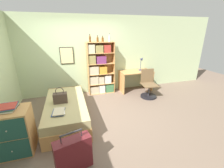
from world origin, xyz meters
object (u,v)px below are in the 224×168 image
Objects in this scene: magazine_pile_on_dresser at (8,107)px; bottle_green at (90,39)px; suitcase at (73,154)px; dresser at (14,132)px; bottle_blue at (109,39)px; desk_lamp at (142,61)px; bookcase at (100,71)px; bed at (66,110)px; book_stack_on_bed at (59,112)px; desk_chair at (148,89)px; bottle_brown at (98,39)px; handbag at (60,98)px; desk at (136,77)px; bottle_clear at (103,39)px.

magazine_pile_on_dresser is 3.02m from bottle_green.
suitcase is 1.38m from magazine_pile_on_dresser.
dresser is 3.58m from bottle_blue.
dresser is at bearing -148.54° from desk_lamp.
bed is at bearing -129.27° from bookcase.
magazine_pile_on_dresser is 1.40× the size of bottle_blue.
book_stack_on_bed is 0.82m from dresser.
desk_chair reaches higher than bed.
bottle_brown is at bearing 57.27° from book_stack_on_bed.
handbag is (-0.10, -0.05, 0.38)m from bed.
bottle_blue reaches higher than magazine_pile_on_dresser.
handbag is 0.42× the size of desk_chair.
magazine_pile_on_dresser is at bearing -133.20° from bookcase.
suitcase is 3.49m from bottle_brown.
handbag is at bearing -152.60° from desk.
suitcase is (0.09, -1.53, 0.04)m from bed.
bottle_green is at bearing 174.62° from desk.
bottle_blue is at bearing 42.90° from dresser.
bottle_green reaches higher than bookcase.
bottle_brown is at bearing 70.69° from suitcase.
desk_lamp is (3.62, 2.14, 0.19)m from magazine_pile_on_dresser.
suitcase is at bearing -112.04° from bottle_clear.
dresser is at bearing -134.76° from handbag.
bookcase is 8.77× the size of bottle_brown.
handbag is 1.06× the size of magazine_pile_on_dresser.
bookcase reaches higher than desk.
bottle_clear is (1.43, 2.00, 1.31)m from book_stack_on_bed.
book_stack_on_bed is 3.18m from desk.
book_stack_on_bed is at bearing -125.66° from bottle_clear.
desk_chair is at bearing -95.40° from desk_lamp.
bottle_clear is at bearing 54.34° from book_stack_on_bed.
bookcase is at bearing 50.73° from bed.
book_stack_on_bed is 2.03× the size of bottle_clear.
book_stack_on_bed is at bearing -122.73° from bottle_brown.
desk_lamp is (2.83, 1.89, 0.54)m from book_stack_on_bed.
bottle_green is (1.80, 2.22, 0.98)m from magazine_pile_on_dresser.
suitcase reaches higher than book_stack_on_bed.
book_stack_on_bed is at bearing -103.53° from bed.
dresser is 3.22m from bottle_green.
dresser is 4.26m from desk_lamp.
desk_lamp is (1.40, -0.10, -0.76)m from bottle_clear.
desk_lamp is (1.19, -0.03, -0.79)m from bottle_blue.
bottle_clear is at bearing 48.21° from bed.
dresser is at bearing -136.45° from bed.
bottle_clear is at bearing 45.38° from magazine_pile_on_dresser.
handbag is at bearing -138.31° from bottle_blue.
suitcase is 0.40× the size of bookcase.
handbag reaches higher than book_stack_on_bed.
handbag is at bearing -153.50° from bed.
desk_lamp is at bearing -2.66° from bookcase.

